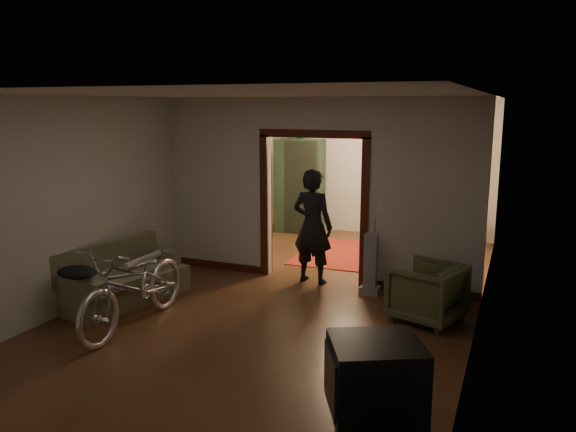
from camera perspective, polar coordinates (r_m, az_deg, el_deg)
The scene contains 23 objects.
floor at distance 8.19m, azimuth 0.81°, elevation -7.88°, with size 5.00×8.50×0.01m, color #3E2213.
ceiling at distance 7.74m, azimuth 0.87°, elevation 12.11°, with size 5.00×8.50×0.01m, color white.
wall_back at distance 11.86m, azimuth 8.49°, elevation 4.91°, with size 5.00×0.02×2.80m, color beige.
wall_left at distance 9.06m, azimuth -14.03°, elevation 2.77°, with size 0.02×8.50×2.80m, color beige.
wall_right at distance 7.31m, azimuth 19.36°, elevation 0.49°, with size 0.02×8.50×2.80m, color beige.
partition_wall at distance 8.54m, azimuth 2.71°, elevation 2.59°, with size 5.00×0.14×2.80m, color beige.
door_casing at distance 8.59m, azimuth 2.69°, elevation 0.61°, with size 1.74×0.20×2.32m, color #3E170E.
far_window at distance 11.66m, azimuth 11.81°, elevation 5.43°, with size 0.98×0.06×1.28m, color black.
chandelier at distance 10.11m, azimuth 6.18°, elevation 9.29°, with size 0.24×0.24×0.24m, color #FFE0A5.
light_switch at distance 8.20m, azimuth 9.44°, elevation 1.02°, with size 0.08×0.01×0.12m, color silver.
sofa at distance 8.08m, azimuth -16.37°, elevation -5.58°, with size 0.80×1.77×0.81m, color #676445.
rolled_paper at distance 8.22m, azimuth -14.56°, elevation -4.32°, with size 0.09×0.09×0.76m, color beige.
jacket at distance 7.32m, azimuth -20.64°, elevation -5.38°, with size 0.52×0.39×0.15m, color black.
bicycle at distance 7.11m, azimuth -15.30°, elevation -6.79°, with size 0.70×2.02×1.06m, color silver.
armchair at distance 7.32m, azimuth 13.90°, elevation -7.53°, with size 0.79×0.81×0.74m, color #494F2C.
crt_tv at distance 4.13m, azimuth 8.90°, elevation -15.93°, with size 0.62×0.56×0.54m, color black.
vacuum at distance 8.13m, azimuth 8.39°, elevation -4.84°, with size 0.27×0.22×0.89m, color gray.
person at distance 8.48m, azimuth 2.51°, elevation -1.04°, with size 0.64×0.42×1.76m, color black.
oriental_rug at distance 10.32m, azimuth 5.83°, elevation -3.84°, with size 1.59×2.08×0.02m, color maroon.
locker at distance 11.92m, azimuth 1.20°, elevation 3.07°, with size 0.99×0.55×1.98m, color black.
globe at distance 11.82m, azimuth 1.22°, elevation 7.64°, with size 0.29×0.29×0.29m, color #1E5972.
desk at distance 11.22m, azimuth 13.81°, elevation -0.77°, with size 1.11×0.62×0.82m, color #321A10.
desk_chair at distance 10.77m, azimuth 10.01°, elevation -0.80°, with size 0.42×0.42×0.94m, color #321A10.
Camera 1 is at (2.86, -7.19, 2.68)m, focal length 35.00 mm.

